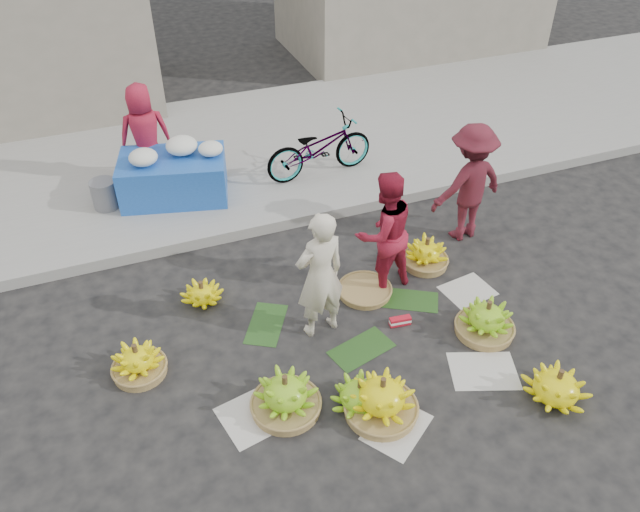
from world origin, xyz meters
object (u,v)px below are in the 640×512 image
object	(u,v)px
banana_bunch_0	(286,395)
bicycle	(319,147)
flower_table	(174,174)
vendor_cream	(320,276)
banana_bunch_4	(486,320)

from	to	relation	value
banana_bunch_0	bicycle	bearing A→B (deg)	64.72
bicycle	flower_table	bearing A→B (deg)	81.15
banana_bunch_0	flower_table	distance (m)	3.88
flower_table	bicycle	xyz separation A→B (m)	(2.01, -0.14, 0.09)
banana_bunch_0	bicycle	distance (m)	4.12
flower_table	bicycle	distance (m)	2.02
vendor_cream	flower_table	world-z (taller)	vendor_cream
vendor_cream	banana_bunch_0	bearing A→B (deg)	43.30
banana_bunch_4	vendor_cream	size ratio (longest dim) A/B	0.41
vendor_cream	flower_table	distance (m)	3.14
vendor_cream	flower_table	xyz separation A→B (m)	(-0.93, 2.99, -0.28)
banana_bunch_4	bicycle	distance (m)	3.56
banana_bunch_4	bicycle	bearing A→B (deg)	98.21
banana_bunch_4	vendor_cream	bearing A→B (deg)	157.39
banana_bunch_0	vendor_cream	world-z (taller)	vendor_cream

